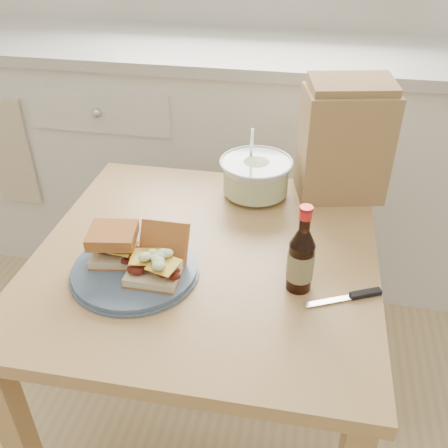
% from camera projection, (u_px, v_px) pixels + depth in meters
% --- Properties ---
extents(cabinet_run, '(2.50, 0.64, 0.94)m').
position_uv_depth(cabinet_run, '(243.00, 156.00, 2.15)').
color(cabinet_run, white).
rests_on(cabinet_run, ground).
extents(dining_table, '(0.83, 0.83, 0.69)m').
position_uv_depth(dining_table, '(207.00, 284.00, 1.28)').
color(dining_table, tan).
rests_on(dining_table, ground).
extents(plate, '(0.29, 0.29, 0.02)m').
position_uv_depth(plate, '(135.00, 270.00, 1.15)').
color(plate, '#485C75').
rests_on(plate, dining_table).
extents(sandwich_left, '(0.12, 0.11, 0.08)m').
position_uv_depth(sandwich_left, '(114.00, 244.00, 1.15)').
color(sandwich_left, beige).
rests_on(sandwich_left, plate).
extents(sandwich_right, '(0.12, 0.16, 0.10)m').
position_uv_depth(sandwich_right, '(158.00, 258.00, 1.12)').
color(sandwich_right, beige).
rests_on(sandwich_right, plate).
extents(coleslaw_bowl, '(0.21, 0.21, 0.21)m').
position_uv_depth(coleslaw_bowl, '(256.00, 178.00, 1.42)').
color(coleslaw_bowl, silver).
rests_on(coleslaw_bowl, dining_table).
extents(beer_bottle, '(0.06, 0.06, 0.21)m').
position_uv_depth(beer_bottle, '(301.00, 259.00, 1.07)').
color(beer_bottle, black).
rests_on(beer_bottle, dining_table).
extents(knife, '(0.17, 0.09, 0.01)m').
position_uv_depth(knife, '(356.00, 296.00, 1.08)').
color(knife, silver).
rests_on(knife, dining_table).
extents(paper_bag, '(0.26, 0.20, 0.31)m').
position_uv_depth(paper_bag, '(344.00, 145.00, 1.37)').
color(paper_bag, '#A88751').
rests_on(paper_bag, dining_table).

